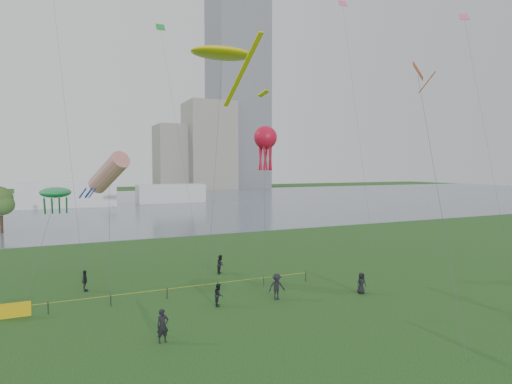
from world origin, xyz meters
name	(u,v)px	position (x,y,z in m)	size (l,w,h in m)	color
ground_plane	(333,351)	(0.00, 0.00, 0.00)	(400.00, 400.00, 0.00)	#173D13
lake	(117,204)	(0.00, 100.00, 0.02)	(400.00, 120.00, 0.08)	slate
tower	(237,58)	(62.00, 168.00, 60.00)	(24.00, 24.00, 120.00)	slate
building_mid	(209,146)	(46.00, 162.00, 19.00)	(20.00, 20.00, 38.00)	gray
building_low	(174,157)	(32.00, 168.00, 14.00)	(16.00, 18.00, 28.00)	gray
pavilion_left	(68,195)	(-12.00, 95.00, 3.00)	(22.00, 8.00, 6.00)	silver
pavilion_right	(171,193)	(14.00, 98.00, 2.50)	(18.00, 7.00, 5.00)	silver
fence	(78,302)	(-12.23, 12.61, 0.55)	(24.07, 0.07, 1.05)	black
spectator_a	(219,295)	(-3.12, 9.54, 0.79)	(0.77, 0.60, 1.59)	black
spectator_b	(277,287)	(1.29, 9.12, 0.97)	(1.25, 0.72, 1.94)	black
spectator_c	(85,281)	(-11.61, 17.23, 0.85)	(0.99, 0.41, 1.69)	black
spectator_d	(361,283)	(7.99, 7.76, 0.82)	(0.80, 0.52, 1.65)	black
spectator_f	(163,326)	(-8.09, 4.83, 0.95)	(0.69, 0.45, 1.90)	black
spectator_g	(221,264)	(0.10, 18.15, 0.87)	(0.84, 0.66, 1.73)	black
kite_stingray	(223,54)	(-0.68, 15.19, 19.19)	(5.36, 10.15, 19.67)	#3F3F42
kite_windsock	(109,173)	(-9.46, 19.19, 9.35)	(4.13, 7.01, 11.18)	#3F3F42
kite_creature	(55,193)	(-13.61, 21.70, 7.64)	(3.40, 10.78, 8.12)	#3F3F42
kite_octopus	(265,139)	(3.32, 15.34, 12.34)	(3.47, 5.89, 13.46)	#3F3F42
kite_delta	(420,82)	(11.06, 5.20, 16.07)	(6.63, 10.41, 17.62)	#3F3F42
small_kites	(186,4)	(-2.71, 19.07, 24.20)	(41.93, 16.65, 10.91)	orange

